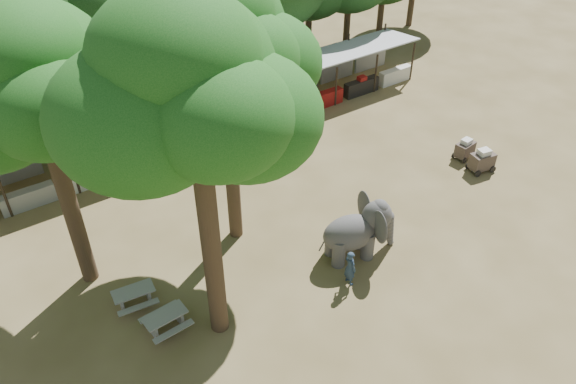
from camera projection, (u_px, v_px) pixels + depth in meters
ground at (383, 290)px, 21.45m from camera, size 100.00×100.00×0.00m
vendor_stalls at (210, 115)px, 29.83m from camera, size 28.00×2.99×2.80m
yard_tree_left at (28, 85)px, 17.11m from camera, size 7.10×6.90×11.02m
yard_tree_center at (186, 92)px, 14.56m from camera, size 7.10×6.90×12.04m
yard_tree_back at (216, 42)px, 18.94m from camera, size 7.10×6.90×11.36m
backdrop_trees at (158, 7)px, 30.61m from camera, size 46.46×5.95×8.33m
elephant at (359, 230)px, 22.33m from camera, size 3.36×2.48×2.50m
handler at (350, 268)px, 21.28m from camera, size 0.42×0.60×1.59m
picnic_table_near at (166, 320)px, 19.65m from camera, size 1.59×1.45×0.76m
picnic_table_far at (134, 296)px, 20.56m from camera, size 1.65×1.52×0.75m
cart_front at (482, 160)px, 27.43m from camera, size 1.38×1.03×1.22m
cart_back at (465, 149)px, 28.40m from camera, size 1.20×0.87×1.09m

